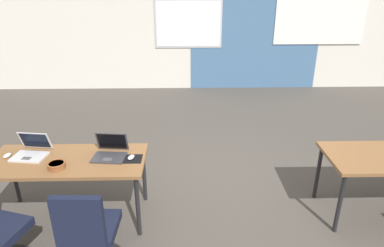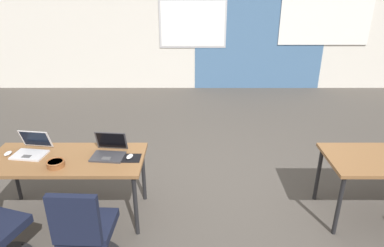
% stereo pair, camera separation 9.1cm
% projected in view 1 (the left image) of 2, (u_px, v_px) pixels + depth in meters
% --- Properties ---
extents(ground_plane, '(24.00, 24.00, 0.00)m').
position_uv_depth(ground_plane, '(227.00, 184.00, 4.38)').
color(ground_plane, '#47423D').
extents(back_wall_assembly, '(10.00, 0.27, 2.80)m').
position_uv_depth(back_wall_assembly, '(210.00, 26.00, 7.68)').
color(back_wall_assembly, silver).
rests_on(back_wall_assembly, ground).
extents(desk_near_left, '(1.60, 0.70, 0.72)m').
position_uv_depth(desk_near_left, '(67.00, 164.00, 3.53)').
color(desk_near_left, brown).
rests_on(desk_near_left, ground).
extents(laptop_near_left_inner, '(0.36, 0.33, 0.23)m').
position_uv_depth(laptop_near_left_inner, '(110.00, 152.00, 3.56)').
color(laptop_near_left_inner, '#333338').
rests_on(laptop_near_left_inner, desk_near_left).
extents(mousepad_near_left_inner, '(0.22, 0.19, 0.00)m').
position_uv_depth(mousepad_near_left_inner, '(131.00, 159.00, 3.52)').
color(mousepad_near_left_inner, black).
rests_on(mousepad_near_left_inner, desk_near_left).
extents(mouse_near_left_inner, '(0.08, 0.11, 0.03)m').
position_uv_depth(mouse_near_left_inner, '(131.00, 157.00, 3.51)').
color(mouse_near_left_inner, silver).
rests_on(mouse_near_left_inner, mousepad_near_left_inner).
extents(chair_near_left_inner, '(0.52, 0.55, 0.92)m').
position_uv_depth(chair_near_left_inner, '(90.00, 238.00, 2.95)').
color(chair_near_left_inner, black).
rests_on(chair_near_left_inner, ground).
extents(laptop_near_left_end, '(0.37, 0.35, 0.23)m').
position_uv_depth(laptop_near_left_end, '(31.00, 151.00, 3.58)').
color(laptop_near_left_end, silver).
rests_on(laptop_near_left_end, desk_near_left).
extents(mouse_near_left_end, '(0.08, 0.11, 0.03)m').
position_uv_depth(mouse_near_left_end, '(7.00, 155.00, 3.55)').
color(mouse_near_left_end, silver).
rests_on(mouse_near_left_end, desk_near_left).
extents(snack_bowl, '(0.18, 0.18, 0.06)m').
position_uv_depth(snack_bowl, '(56.00, 165.00, 3.34)').
color(snack_bowl, brown).
rests_on(snack_bowl, desk_near_left).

